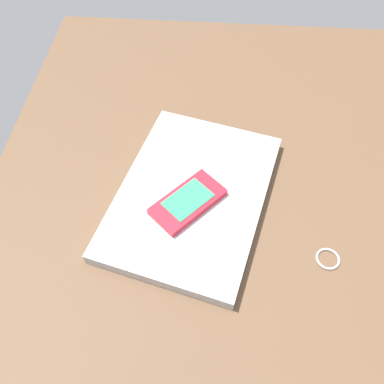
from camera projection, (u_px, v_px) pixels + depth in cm
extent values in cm
cube|color=brown|center=(226.00, 257.00, 63.29)|extent=(120.00, 80.00, 3.00)
cube|color=#B7BABC|center=(192.00, 196.00, 66.95)|extent=(36.17, 29.50, 2.03)
cube|color=red|center=(188.00, 202.00, 64.32)|extent=(12.50, 12.16, 1.15)
cube|color=#33A566|center=(188.00, 199.00, 63.79)|extent=(8.38, 8.23, 0.14)
torus|color=silver|center=(328.00, 261.00, 61.11)|extent=(3.55, 3.55, 0.36)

